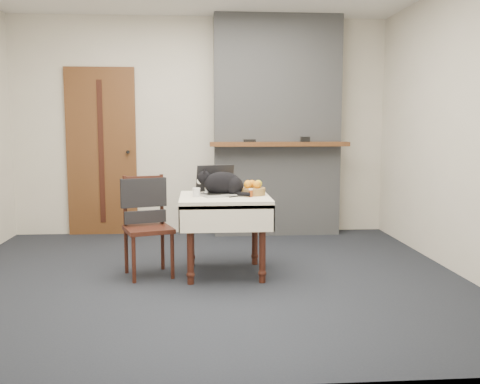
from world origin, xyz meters
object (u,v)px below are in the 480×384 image
object	(u,v)px
laptop	(219,188)
pill_bottle	(251,193)
door	(102,152)
cream_jar	(196,192)
cat	(223,184)
chair	(146,211)
side_table	(225,209)
fruit_basket	(252,189)

from	to	relation	value
laptop	pill_bottle	bearing A→B (deg)	-51.81
door	cream_jar	bearing A→B (deg)	-59.37
cat	chair	bearing A→B (deg)	-171.47
laptop	pill_bottle	size ratio (longest dim) A/B	5.88
side_table	fruit_basket	size ratio (longest dim) A/B	3.41
cream_jar	pill_bottle	distance (m)	0.47
side_table	laptop	bearing A→B (deg)	123.13
cream_jar	fruit_basket	world-z (taller)	fruit_basket
pill_bottle	chair	bearing A→B (deg)	170.24
cat	side_table	bearing A→B (deg)	-64.35
side_table	cat	world-z (taller)	cat
cream_jar	laptop	bearing A→B (deg)	30.58
fruit_basket	laptop	bearing A→B (deg)	174.35
pill_bottle	fruit_basket	bearing A→B (deg)	78.21
door	laptop	world-z (taller)	door
chair	cat	bearing A→B (deg)	-20.84
cream_jar	door	bearing A→B (deg)	120.63
pill_bottle	chair	world-z (taller)	chair
laptop	cat	distance (m)	0.07
cream_jar	chair	distance (m)	0.50
pill_bottle	fruit_basket	distance (m)	0.14
cat	cream_jar	world-z (taller)	cat
door	cat	xyz separation A→B (m)	(1.38, -1.85, -0.20)
cat	door	bearing A→B (deg)	137.78
laptop	cat	world-z (taller)	laptop
side_table	chair	xyz separation A→B (m)	(-0.69, 0.06, -0.03)
cat	pill_bottle	world-z (taller)	cat
side_table	laptop	size ratio (longest dim) A/B	1.79
side_table	door	bearing A→B (deg)	126.35
side_table	pill_bottle	size ratio (longest dim) A/B	10.54
laptop	chair	world-z (taller)	laptop
fruit_basket	chair	size ratio (longest dim) A/B	0.26
fruit_basket	side_table	bearing A→B (deg)	-169.81
chair	side_table	bearing A→B (deg)	-23.53
laptop	cream_jar	size ratio (longest dim) A/B	5.63
side_table	fruit_basket	xyz separation A→B (m)	(0.25, 0.05, 0.17)
cat	cream_jar	distance (m)	0.26
laptop	pill_bottle	distance (m)	0.32
door	cream_jar	world-z (taller)	door
laptop	cat	size ratio (longest dim) A/B	0.92
door	chair	world-z (taller)	door
side_table	cat	distance (m)	0.22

